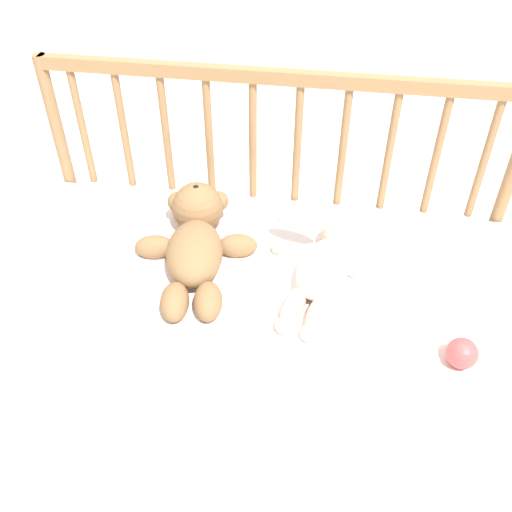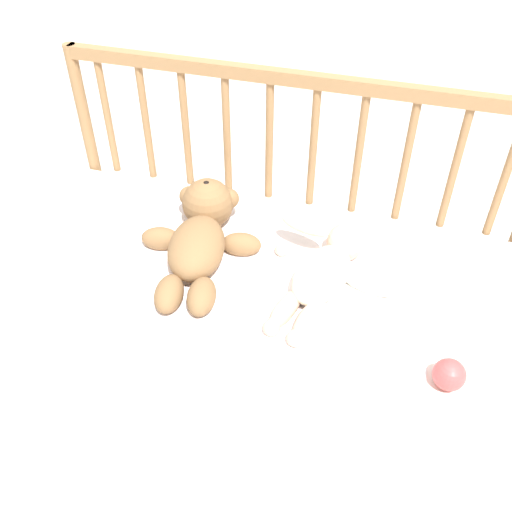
% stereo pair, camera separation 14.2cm
% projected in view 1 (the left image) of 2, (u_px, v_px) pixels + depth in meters
% --- Properties ---
extents(ground_plane, '(12.00, 12.00, 0.00)m').
position_uv_depth(ground_plane, '(256.00, 386.00, 1.78)').
color(ground_plane, silver).
extents(crib_mattress, '(1.33, 0.63, 0.48)m').
position_uv_depth(crib_mattress, '(256.00, 335.00, 1.62)').
color(crib_mattress, white).
rests_on(crib_mattress, ground_plane).
extents(crib_rail, '(1.33, 0.04, 0.88)m').
position_uv_depth(crib_rail, '(275.00, 156.00, 1.62)').
color(crib_rail, '#997047').
rests_on(crib_rail, ground_plane).
extents(blanket, '(0.87, 0.54, 0.01)m').
position_uv_depth(blanket, '(258.00, 275.00, 1.45)').
color(blanket, white).
rests_on(blanket, crib_mattress).
extents(teddy_bear, '(0.33, 0.46, 0.14)m').
position_uv_depth(teddy_bear, '(196.00, 239.00, 1.47)').
color(teddy_bear, olive).
rests_on(teddy_bear, crib_mattress).
extents(baby, '(0.32, 0.40, 0.11)m').
position_uv_depth(baby, '(325.00, 266.00, 1.42)').
color(baby, '#EAEACC').
rests_on(baby, crib_mattress).
extents(toy_ball, '(0.07, 0.07, 0.07)m').
position_uv_depth(toy_ball, '(462.00, 353.00, 1.22)').
color(toy_ball, '#DB4C4C').
rests_on(toy_ball, crib_mattress).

